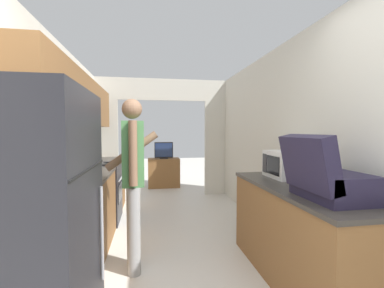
{
  "coord_description": "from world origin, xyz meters",
  "views": [
    {
      "loc": [
        -0.3,
        -0.99,
        1.41
      ],
      "look_at": [
        0.35,
        2.84,
        1.21
      ],
      "focal_mm": 24.0,
      "sensor_mm": 36.0,
      "label": 1
    }
  ],
  "objects_px": {
    "person": "(133,179)",
    "suitcase": "(324,178)",
    "television": "(164,151)",
    "microwave": "(285,164)",
    "tv_cabinet": "(164,173)",
    "range_oven": "(99,192)",
    "refrigerator": "(23,233)"
  },
  "relations": [
    {
      "from": "range_oven",
      "to": "tv_cabinet",
      "type": "relative_size",
      "value": 1.34
    },
    {
      "from": "television",
      "to": "person",
      "type": "bearing_deg",
      "value": -97.95
    },
    {
      "from": "suitcase",
      "to": "tv_cabinet",
      "type": "height_order",
      "value": "suitcase"
    },
    {
      "from": "microwave",
      "to": "television",
      "type": "bearing_deg",
      "value": 106.43
    },
    {
      "from": "microwave",
      "to": "tv_cabinet",
      "type": "relative_size",
      "value": 0.58
    },
    {
      "from": "tv_cabinet",
      "to": "refrigerator",
      "type": "bearing_deg",
      "value": -102.57
    },
    {
      "from": "microwave",
      "to": "tv_cabinet",
      "type": "height_order",
      "value": "microwave"
    },
    {
      "from": "microwave",
      "to": "tv_cabinet",
      "type": "bearing_deg",
      "value": 106.26
    },
    {
      "from": "person",
      "to": "tv_cabinet",
      "type": "height_order",
      "value": "person"
    },
    {
      "from": "refrigerator",
      "to": "suitcase",
      "type": "height_order",
      "value": "refrigerator"
    },
    {
      "from": "range_oven",
      "to": "microwave",
      "type": "relative_size",
      "value": 2.31
    },
    {
      "from": "range_oven",
      "to": "tv_cabinet",
      "type": "xyz_separation_m",
      "value": [
        1.13,
        2.27,
        -0.1
      ]
    },
    {
      "from": "refrigerator",
      "to": "television",
      "type": "height_order",
      "value": "refrigerator"
    },
    {
      "from": "refrigerator",
      "to": "tv_cabinet",
      "type": "distance_m",
      "value": 4.96
    },
    {
      "from": "refrigerator",
      "to": "range_oven",
      "type": "relative_size",
      "value": 1.6
    },
    {
      "from": "refrigerator",
      "to": "tv_cabinet",
      "type": "relative_size",
      "value": 2.13
    },
    {
      "from": "range_oven",
      "to": "person",
      "type": "relative_size",
      "value": 0.6
    },
    {
      "from": "range_oven",
      "to": "person",
      "type": "bearing_deg",
      "value": -68.28
    },
    {
      "from": "refrigerator",
      "to": "person",
      "type": "relative_size",
      "value": 0.96
    },
    {
      "from": "person",
      "to": "suitcase",
      "type": "bearing_deg",
      "value": -126.9
    },
    {
      "from": "person",
      "to": "microwave",
      "type": "distance_m",
      "value": 1.64
    },
    {
      "from": "tv_cabinet",
      "to": "person",
      "type": "bearing_deg",
      "value": -97.86
    },
    {
      "from": "range_oven",
      "to": "person",
      "type": "height_order",
      "value": "person"
    },
    {
      "from": "microwave",
      "to": "television",
      "type": "xyz_separation_m",
      "value": [
        -1.11,
        3.77,
        -0.12
      ]
    },
    {
      "from": "person",
      "to": "television",
      "type": "height_order",
      "value": "person"
    },
    {
      "from": "refrigerator",
      "to": "person",
      "type": "xyz_separation_m",
      "value": [
        0.55,
        1.02,
        0.11
      ]
    },
    {
      "from": "range_oven",
      "to": "television",
      "type": "relative_size",
      "value": 2.28
    },
    {
      "from": "range_oven",
      "to": "television",
      "type": "distance_m",
      "value": 2.54
    },
    {
      "from": "range_oven",
      "to": "tv_cabinet",
      "type": "height_order",
      "value": "range_oven"
    },
    {
      "from": "microwave",
      "to": "refrigerator",
      "type": "bearing_deg",
      "value": -155.24
    },
    {
      "from": "microwave",
      "to": "range_oven",
      "type": "bearing_deg",
      "value": 145.57
    },
    {
      "from": "refrigerator",
      "to": "suitcase",
      "type": "distance_m",
      "value": 2.02
    }
  ]
}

